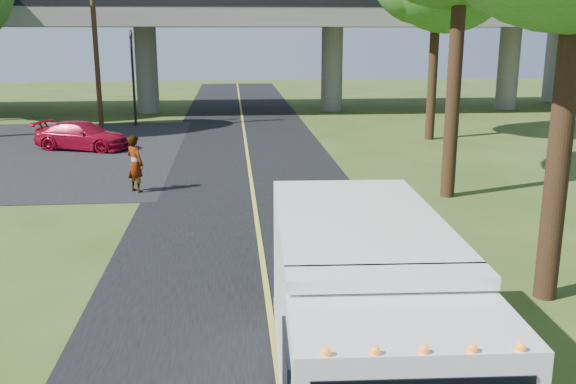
{
  "coord_description": "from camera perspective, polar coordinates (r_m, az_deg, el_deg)",
  "views": [
    {
      "loc": [
        -0.64,
        -10.39,
        5.14
      ],
      "look_at": [
        0.6,
        3.65,
        1.6
      ],
      "focal_mm": 40.0,
      "sensor_mm": 36.0,
      "label": 1
    }
  ],
  "objects": [
    {
      "name": "ground",
      "position": [
        11.61,
        -1.4,
        -12.19
      ],
      "size": [
        120.0,
        120.0,
        0.0
      ],
      "primitive_type": "plane",
      "color": "#32491A",
      "rests_on": "ground"
    },
    {
      "name": "road",
      "position": [
        21.03,
        -3.15,
        -0.04
      ],
      "size": [
        7.0,
        90.0,
        0.02
      ],
      "primitive_type": "cube",
      "color": "black",
      "rests_on": "ground"
    },
    {
      "name": "lane_line",
      "position": [
        21.03,
        -3.15,
        0.02
      ],
      "size": [
        0.12,
        90.0,
        0.01
      ],
      "primitive_type": "cube",
      "color": "gold",
      "rests_on": "road"
    },
    {
      "name": "overpass",
      "position": [
        42.39,
        -4.3,
        13.28
      ],
      "size": [
        54.0,
        10.0,
        7.3
      ],
      "color": "slate",
      "rests_on": "ground"
    },
    {
      "name": "traffic_signal",
      "position": [
        36.83,
        -13.65,
        10.7
      ],
      "size": [
        0.18,
        0.22,
        5.2
      ],
      "color": "black",
      "rests_on": "ground"
    },
    {
      "name": "utility_pole",
      "position": [
        35.07,
        -16.74,
        12.64
      ],
      "size": [
        1.6,
        0.26,
        9.0
      ],
      "color": "#472D19",
      "rests_on": "ground"
    },
    {
      "name": "step_van",
      "position": [
        8.82,
        6.78,
        -10.85
      ],
      "size": [
        2.54,
        6.36,
        2.64
      ],
      "rotation": [
        0.0,
        0.0,
        -0.04
      ],
      "color": "white",
      "rests_on": "ground"
    },
    {
      "name": "red_sedan",
      "position": [
        30.06,
        -17.81,
        4.78
      ],
      "size": [
        4.61,
        3.03,
        1.24
      ],
      "primitive_type": "imported",
      "rotation": [
        0.0,
        0.0,
        1.24
      ],
      "color": "maroon",
      "rests_on": "ground"
    },
    {
      "name": "pedestrian",
      "position": [
        21.47,
        -13.43,
        2.44
      ],
      "size": [
        0.81,
        0.8,
        1.89
      ],
      "primitive_type": "imported",
      "rotation": [
        0.0,
        0.0,
        2.36
      ],
      "color": "gray",
      "rests_on": "ground"
    }
  ]
}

